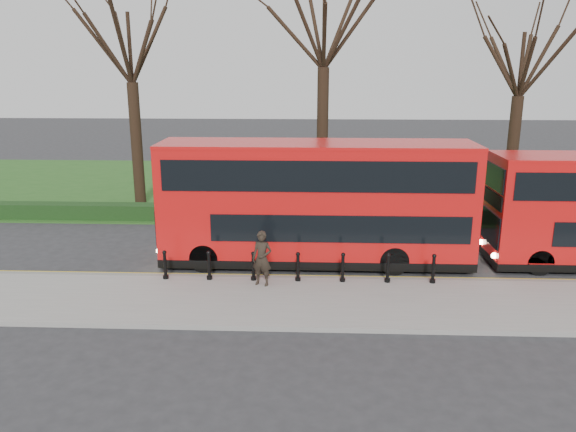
{
  "coord_description": "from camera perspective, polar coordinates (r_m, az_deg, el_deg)",
  "views": [
    {
      "loc": [
        1.42,
        -19.82,
        7.53
      ],
      "look_at": [
        0.57,
        0.5,
        2.0
      ],
      "focal_mm": 35.0,
      "sensor_mm": 36.0,
      "label": 1
    }
  ],
  "objects": [
    {
      "name": "hedge",
      "position": [
        27.6,
        -0.64,
        0.24
      ],
      "size": [
        60.0,
        0.9,
        0.8
      ],
      "primitive_type": "cube",
      "color": "black",
      "rests_on": "ground"
    },
    {
      "name": "bus_lead",
      "position": [
        21.43,
        2.86,
        1.25
      ],
      "size": [
        11.81,
        2.71,
        4.7
      ],
      "color": "red",
      "rests_on": "ground"
    },
    {
      "name": "pedestrian",
      "position": [
        19.22,
        -2.65,
        -4.32
      ],
      "size": [
        0.8,
        0.63,
        1.92
      ],
      "primitive_type": "imported",
      "rotation": [
        0.0,
        0.0,
        -0.27
      ],
      "color": "black",
      "rests_on": "pavement"
    },
    {
      "name": "ground",
      "position": [
        21.25,
        -1.6,
        -5.55
      ],
      "size": [
        120.0,
        120.0,
        0.0
      ],
      "primitive_type": "plane",
      "color": "#28282B",
      "rests_on": "ground"
    },
    {
      "name": "kerb",
      "position": [
        20.29,
        -1.8,
        -6.35
      ],
      "size": [
        60.0,
        0.25,
        0.16
      ],
      "primitive_type": "cube",
      "color": "slate",
      "rests_on": "ground"
    },
    {
      "name": "pavement",
      "position": [
        18.45,
        -2.25,
        -8.63
      ],
      "size": [
        60.0,
        4.0,
        0.15
      ],
      "primitive_type": "cube",
      "color": "gray",
      "rests_on": "ground"
    },
    {
      "name": "grass_verge",
      "position": [
        35.65,
        0.05,
        3.07
      ],
      "size": [
        60.0,
        18.0,
        0.06
      ],
      "primitive_type": "cube",
      "color": "#224F1A",
      "rests_on": "ground"
    },
    {
      "name": "tree_right",
      "position": [
        31.64,
        22.7,
        14.64
      ],
      "size": [
        6.9,
        6.9,
        10.78
      ],
      "color": "black",
      "rests_on": "ground"
    },
    {
      "name": "yellow_line_inner",
      "position": [
        20.78,
        -1.7,
        -6.02
      ],
      "size": [
        60.0,
        0.1,
        0.01
      ],
      "primitive_type": "cube",
      "color": "yellow",
      "rests_on": "ground"
    },
    {
      "name": "tree_mid",
      "position": [
        29.91,
        3.7,
        19.42
      ],
      "size": [
        8.57,
        8.57,
        13.39
      ],
      "color": "black",
      "rests_on": "ground"
    },
    {
      "name": "bollard_row",
      "position": [
        19.71,
        1.02,
        -5.22
      ],
      "size": [
        9.56,
        0.15,
        1.0
      ],
      "color": "black",
      "rests_on": "pavement"
    },
    {
      "name": "tree_left",
      "position": [
        31.29,
        -15.83,
        16.83
      ],
      "size": [
        7.67,
        7.67,
        11.98
      ],
      "color": "black",
      "rests_on": "ground"
    },
    {
      "name": "yellow_line_outer",
      "position": [
        20.6,
        -1.74,
        -6.22
      ],
      "size": [
        60.0,
        0.1,
        0.01
      ],
      "primitive_type": "cube",
      "color": "yellow",
      "rests_on": "ground"
    }
  ]
}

